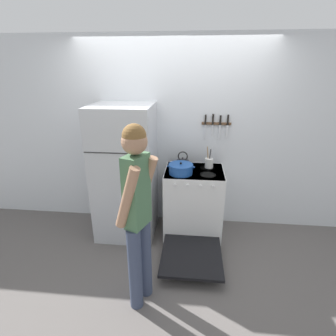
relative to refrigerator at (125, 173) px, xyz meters
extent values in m
plane|color=#5B5654|center=(0.59, 0.36, -0.87)|extent=(14.00, 14.00, 0.00)
cube|color=silver|center=(0.59, 0.39, 0.41)|extent=(10.00, 0.06, 2.55)
cube|color=#B7BABF|center=(0.00, 0.00, 0.00)|extent=(0.75, 0.72, 1.74)
cube|color=#2D2D2D|center=(0.00, -0.36, 0.38)|extent=(0.73, 0.01, 0.01)
cylinder|color=#B2B5BA|center=(0.23, -0.37, -0.10)|extent=(0.02, 0.02, 0.56)
cube|color=white|center=(0.89, 0.05, -0.41)|extent=(0.75, 0.61, 0.91)
cube|color=black|center=(0.89, 0.05, 0.03)|extent=(0.74, 0.60, 0.02)
cube|color=black|center=(0.89, -0.22, -0.42)|extent=(0.65, 0.05, 0.69)
cylinder|color=black|center=(0.72, -0.07, 0.04)|extent=(0.19, 0.19, 0.01)
cylinder|color=black|center=(1.06, -0.07, 0.04)|extent=(0.19, 0.19, 0.01)
cylinder|color=black|center=(0.72, 0.18, 0.04)|extent=(0.19, 0.19, 0.01)
cylinder|color=black|center=(1.06, 0.18, 0.04)|extent=(0.19, 0.19, 0.01)
cylinder|color=silver|center=(0.67, -0.26, -0.03)|extent=(0.04, 0.02, 0.04)
cylinder|color=silver|center=(0.82, -0.26, -0.03)|extent=(0.04, 0.02, 0.04)
cylinder|color=silver|center=(0.97, -0.26, -0.03)|extent=(0.04, 0.02, 0.04)
cylinder|color=silver|center=(1.12, -0.26, -0.03)|extent=(0.04, 0.02, 0.04)
cube|color=black|center=(0.89, -0.62, -0.75)|extent=(0.69, 0.73, 0.04)
cube|color=#99999E|center=(0.89, -0.02, -0.46)|extent=(0.61, 0.33, 0.01)
cylinder|color=#1E4C9E|center=(0.72, -0.07, 0.10)|extent=(0.29, 0.29, 0.11)
cylinder|color=#1E4C9E|center=(0.72, -0.07, 0.16)|extent=(0.31, 0.31, 0.02)
sphere|color=black|center=(0.72, -0.07, 0.18)|extent=(0.03, 0.03, 0.03)
cylinder|color=#1E4C9E|center=(0.57, -0.07, 0.14)|extent=(0.03, 0.02, 0.02)
cylinder|color=#1E4C9E|center=(0.88, -0.07, 0.14)|extent=(0.03, 0.02, 0.02)
cylinder|color=black|center=(0.73, 0.18, 0.09)|extent=(0.17, 0.17, 0.09)
cone|color=black|center=(0.73, 0.18, 0.14)|extent=(0.16, 0.16, 0.02)
sphere|color=black|center=(0.73, 0.18, 0.17)|extent=(0.02, 0.02, 0.02)
cone|color=black|center=(0.81, 0.18, 0.10)|extent=(0.09, 0.03, 0.08)
torus|color=black|center=(0.73, 0.18, 0.19)|extent=(0.13, 0.01, 0.13)
cylinder|color=silver|center=(1.08, 0.18, 0.11)|extent=(0.11, 0.11, 0.13)
cylinder|color=#9E7547|center=(1.06, 0.20, 0.20)|extent=(0.04, 0.02, 0.26)
cylinder|color=#232326|center=(1.09, 0.18, 0.18)|extent=(0.03, 0.05, 0.22)
cylinder|color=#B2B5BA|center=(1.10, 0.19, 0.19)|extent=(0.02, 0.05, 0.25)
cylinder|color=#38425B|center=(0.38, -1.23, -0.44)|extent=(0.13, 0.13, 0.86)
cylinder|color=#38425B|center=(0.44, -1.07, -0.44)|extent=(0.13, 0.13, 0.86)
cube|color=#47704C|center=(0.41, -1.15, 0.31)|extent=(0.22, 0.27, 0.64)
cylinder|color=#A87A5B|center=(0.36, -1.27, 0.31)|extent=(0.27, 0.18, 0.57)
cylinder|color=#A87A5B|center=(0.46, -1.03, 0.31)|extent=(0.27, 0.18, 0.57)
sphere|color=#A87A5B|center=(0.41, -1.15, 0.74)|extent=(0.21, 0.21, 0.21)
sphere|color=brown|center=(0.41, -1.15, 0.79)|extent=(0.19, 0.19, 0.19)
cube|color=brown|center=(1.16, 0.35, 0.60)|extent=(0.38, 0.02, 0.03)
cube|color=silver|center=(1.01, 0.34, 0.49)|extent=(0.02, 0.00, 0.22)
cube|color=black|center=(1.01, 0.34, 0.65)|extent=(0.02, 0.02, 0.11)
cube|color=silver|center=(1.11, 0.34, 0.52)|extent=(0.02, 0.00, 0.16)
cube|color=black|center=(1.11, 0.34, 0.66)|extent=(0.02, 0.02, 0.12)
cube|color=silver|center=(1.20, 0.34, 0.49)|extent=(0.03, 0.00, 0.21)
cube|color=black|center=(1.20, 0.34, 0.65)|extent=(0.02, 0.02, 0.11)
cube|color=silver|center=(1.30, 0.34, 0.50)|extent=(0.03, 0.00, 0.19)
cube|color=black|center=(1.30, 0.34, 0.66)|extent=(0.02, 0.02, 0.12)
camera|label=1|loc=(0.87, -3.08, 1.29)|focal=28.00mm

